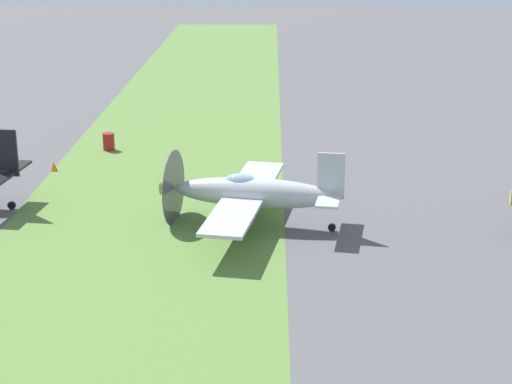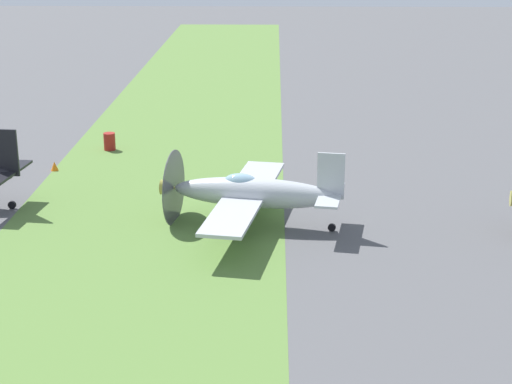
% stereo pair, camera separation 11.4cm
% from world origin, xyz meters
% --- Properties ---
extents(grass_verge, '(120.00, 11.00, 0.01)m').
position_xyz_m(grass_verge, '(0.00, -9.63, 0.00)').
color(grass_verge, '#567A38').
rests_on(grass_verge, ground).
extents(airplane_wingman, '(9.21, 7.34, 3.26)m').
position_xyz_m(airplane_wingman, '(-4.17, -13.81, 1.36)').
color(airplane_wingman, '#B2B7BC').
rests_on(airplane_wingman, ground).
extents(fuel_drum, '(0.60, 0.60, 0.90)m').
position_xyz_m(fuel_drum, '(6.89, -6.16, 0.45)').
color(fuel_drum, maroon).
rests_on(fuel_drum, ground).
extents(runway_marker_cone, '(0.36, 0.36, 0.44)m').
position_xyz_m(runway_marker_cone, '(3.13, -4.22, 0.22)').
color(runway_marker_cone, orange).
rests_on(runway_marker_cone, ground).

